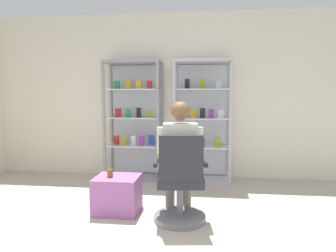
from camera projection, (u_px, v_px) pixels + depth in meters
back_wall at (169, 96)px, 5.06m from camera, size 6.00×0.10×2.70m
display_cabinet_left at (134, 120)px, 4.93m from camera, size 0.90×0.45×1.90m
display_cabinet_right at (202, 120)px, 4.80m from camera, size 0.90×0.45×1.90m
office_chair at (180, 187)px, 3.19m from camera, size 0.59×0.56×0.96m
seated_shopkeeper at (180, 154)px, 3.32m from camera, size 0.52×0.60×1.29m
storage_crate at (117, 194)px, 3.51m from camera, size 0.50×0.44×0.42m
tea_glass at (110, 173)px, 3.46m from camera, size 0.07×0.07×0.09m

